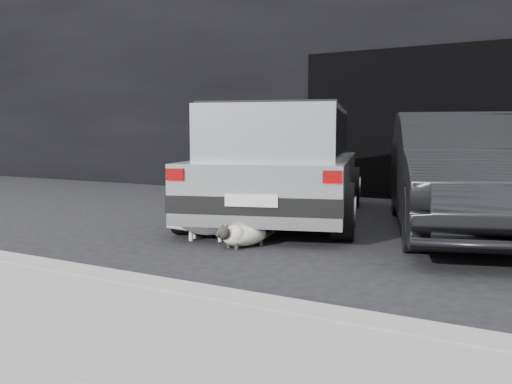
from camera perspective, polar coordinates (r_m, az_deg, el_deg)
The scene contains 9 objects.
ground at distance 6.38m, azimuth -0.87°, elevation -4.10°, with size 80.00×80.00×0.00m, color black.
building_facade at distance 11.71m, azimuth 19.01°, elevation 12.48°, with size 34.00×4.00×5.00m, color black.
garage_opening at distance 9.66m, azimuth 16.56°, elevation 6.85°, with size 4.00×0.10×2.60m, color black.
curb at distance 3.72m, azimuth -7.93°, elevation -10.66°, with size 18.00×0.25×0.12m, color gray.
sidewalk at distance 2.92m, azimuth -22.97°, elevation -15.99°, with size 18.00×2.20×0.11m, color gray.
silver_hatchback at distance 7.22m, azimuth 2.76°, elevation 3.61°, with size 2.96×4.42×1.50m.
second_car at distance 6.63m, azimuth 21.00°, elevation 1.92°, with size 1.47×4.21×1.39m, color black.
cat_siamese at distance 5.44m, azimuth -1.56°, elevation -4.59°, with size 0.44×0.74×0.27m.
cat_white at distance 5.82m, azimuth -4.83°, elevation -3.30°, with size 0.75×0.44×0.37m.
Camera 1 is at (3.17, -5.42, 1.13)m, focal length 38.00 mm.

